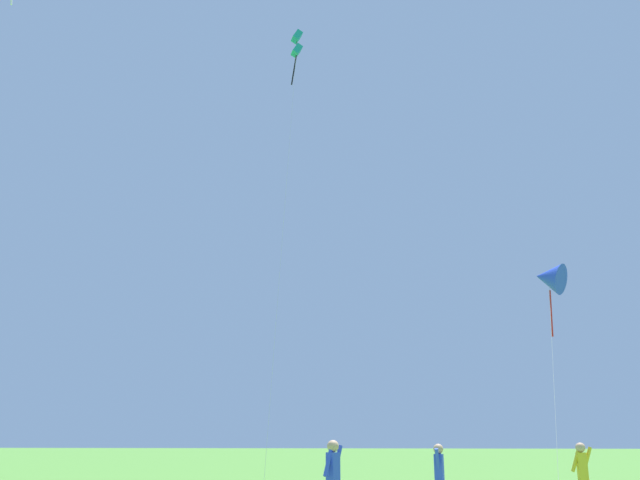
# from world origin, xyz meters

# --- Properties ---
(kite_blue_delta) EXTENTS (2.76, 9.06, 11.04)m
(kite_blue_delta) POSITION_xyz_m (3.96, 35.53, 10.05)
(kite_blue_delta) COLOR blue
(kite_blue_delta) RESTS_ON ground_plane
(kite_teal_box) EXTENTS (1.02, 9.50, 29.57)m
(kite_teal_box) POSITION_xyz_m (-10.78, 40.40, 28.38)
(kite_teal_box) COLOR teal
(kite_teal_box) RESTS_ON ground_plane
(person_near_tree) EXTENTS (0.37, 0.53, 1.76)m
(person_near_tree) POSITION_xyz_m (-4.14, 12.48, 1.06)
(person_near_tree) COLOR gray
(person_near_tree) RESTS_ON ground_plane
(person_foreground_watcher) EXTENTS (0.23, 0.54, 1.68)m
(person_foreground_watcher) POSITION_xyz_m (-2.06, 15.11, 1.01)
(person_foreground_watcher) COLOR gray
(person_foreground_watcher) RESTS_ON ground_plane
(person_in_red_shirt) EXTENTS (0.55, 0.23, 1.71)m
(person_in_red_shirt) POSITION_xyz_m (1.32, 16.39, 1.03)
(person_in_red_shirt) COLOR gray
(person_in_red_shirt) RESTS_ON ground_plane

